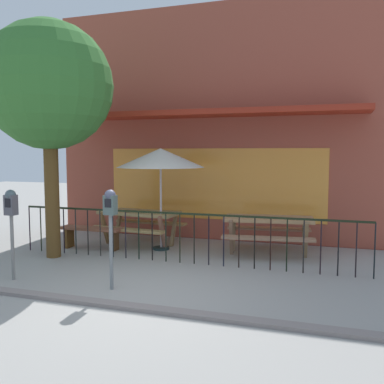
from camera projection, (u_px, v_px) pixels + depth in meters
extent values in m
plane|color=gray|center=(135.00, 295.00, 6.38)|extent=(40.00, 40.00, 0.00)
cube|color=#5D251C|center=(215.00, 237.00, 10.71)|extent=(8.18, 0.54, 0.01)
cube|color=#9B4635|center=(216.00, 124.00, 10.46)|extent=(8.18, 0.50, 5.59)
cube|color=orange|center=(213.00, 184.00, 10.34)|extent=(5.31, 0.02, 1.70)
cube|color=maroon|center=(207.00, 113.00, 9.74)|extent=(6.95, 0.97, 0.12)
cube|color=black|center=(180.00, 213.00, 8.15)|extent=(6.87, 0.04, 0.04)
cylinder|color=black|center=(30.00, 228.00, 9.26)|extent=(0.02, 0.02, 0.95)
cylinder|color=black|center=(41.00, 229.00, 9.17)|extent=(0.02, 0.02, 0.95)
cylinder|color=black|center=(52.00, 230.00, 9.08)|extent=(0.02, 0.02, 0.95)
cylinder|color=black|center=(64.00, 231.00, 8.99)|extent=(0.02, 0.02, 0.95)
cylinder|color=black|center=(76.00, 231.00, 8.90)|extent=(0.02, 0.02, 0.95)
cylinder|color=black|center=(88.00, 232.00, 8.81)|extent=(0.02, 0.02, 0.95)
cylinder|color=black|center=(100.00, 233.00, 8.73)|extent=(0.02, 0.02, 0.95)
cylinder|color=black|center=(113.00, 234.00, 8.64)|extent=(0.02, 0.02, 0.95)
cylinder|color=black|center=(126.00, 235.00, 8.55)|extent=(0.02, 0.02, 0.95)
cylinder|color=black|center=(139.00, 235.00, 8.46)|extent=(0.02, 0.02, 0.95)
cylinder|color=black|center=(152.00, 236.00, 8.37)|extent=(0.02, 0.02, 0.95)
cylinder|color=black|center=(166.00, 237.00, 8.28)|extent=(0.02, 0.02, 0.95)
cylinder|color=black|center=(180.00, 238.00, 8.19)|extent=(0.02, 0.02, 0.95)
cylinder|color=black|center=(194.00, 239.00, 8.11)|extent=(0.02, 0.02, 0.95)
cylinder|color=black|center=(209.00, 240.00, 8.02)|extent=(0.02, 0.02, 0.95)
cylinder|color=black|center=(224.00, 241.00, 7.93)|extent=(0.02, 0.02, 0.95)
cylinder|color=black|center=(239.00, 242.00, 7.84)|extent=(0.02, 0.02, 0.95)
cylinder|color=black|center=(255.00, 243.00, 7.75)|extent=(0.02, 0.02, 0.95)
cylinder|color=black|center=(271.00, 244.00, 7.66)|extent=(0.02, 0.02, 0.95)
cylinder|color=black|center=(287.00, 245.00, 7.58)|extent=(0.02, 0.02, 0.95)
cylinder|color=black|center=(304.00, 246.00, 7.49)|extent=(0.02, 0.02, 0.95)
cylinder|color=black|center=(321.00, 247.00, 7.40)|extent=(0.02, 0.02, 0.95)
cylinder|color=black|center=(338.00, 248.00, 7.31)|extent=(0.02, 0.02, 0.95)
cylinder|color=black|center=(356.00, 250.00, 7.22)|extent=(0.02, 0.02, 0.95)
cylinder|color=black|center=(375.00, 251.00, 7.13)|extent=(0.02, 0.02, 0.95)
cube|color=#977F50|center=(139.00, 213.00, 9.77)|extent=(1.86, 0.91, 0.07)
cube|color=#9D7E4B|center=(126.00, 230.00, 9.29)|extent=(1.82, 0.42, 0.05)
cube|color=olive|center=(151.00, 222.00, 10.30)|extent=(1.82, 0.42, 0.05)
cube|color=olive|center=(105.00, 229.00, 9.83)|extent=(0.10, 0.35, 0.78)
cube|color=olive|center=(118.00, 225.00, 10.35)|extent=(0.10, 0.35, 0.78)
cube|color=#8C5A46|center=(163.00, 233.00, 9.26)|extent=(0.10, 0.35, 0.78)
cube|color=olive|center=(174.00, 229.00, 9.77)|extent=(0.10, 0.35, 0.78)
cube|color=#A47A51|center=(268.00, 219.00, 8.86)|extent=(1.88, 0.98, 0.07)
cube|color=#986D51|center=(268.00, 238.00, 8.35)|extent=(1.82, 0.48, 0.05)
cube|color=#9F6E54|center=(269.00, 229.00, 9.42)|extent=(1.82, 0.48, 0.05)
cube|color=brown|center=(231.00, 238.00, 8.76)|extent=(0.11, 0.36, 0.78)
cube|color=#7D6347|center=(234.00, 233.00, 9.30)|extent=(0.11, 0.36, 0.78)
cube|color=olive|center=(306.00, 241.00, 8.48)|extent=(0.11, 0.36, 0.78)
cube|color=brown|center=(304.00, 235.00, 9.02)|extent=(0.11, 0.36, 0.78)
cylinder|color=black|center=(161.00, 248.00, 9.37)|extent=(0.36, 0.36, 0.05)
cylinder|color=#BFADB3|center=(161.00, 200.00, 9.27)|extent=(0.04, 0.04, 2.14)
cone|color=beige|center=(161.00, 158.00, 9.19)|extent=(1.88, 1.88, 0.41)
cube|color=brown|center=(91.00, 229.00, 9.38)|extent=(1.40, 0.33, 0.06)
cube|color=brown|center=(69.00, 237.00, 9.57)|extent=(0.08, 0.29, 0.45)
cube|color=brown|center=(114.00, 240.00, 9.23)|extent=(0.08, 0.29, 0.45)
cylinder|color=gray|center=(111.00, 252.00, 6.58)|extent=(0.06, 0.06, 1.16)
cube|color=#435451|center=(110.00, 205.00, 6.52)|extent=(0.18, 0.14, 0.30)
sphere|color=#404359|center=(110.00, 195.00, 6.50)|extent=(0.17, 0.17, 0.17)
cube|color=black|center=(108.00, 203.00, 6.44)|extent=(0.11, 0.01, 0.13)
cylinder|color=slate|center=(12.00, 247.00, 7.09)|extent=(0.06, 0.06, 1.08)
cube|color=#4B4952|center=(11.00, 205.00, 7.03)|extent=(0.18, 0.14, 0.33)
sphere|color=#435258|center=(10.00, 195.00, 7.01)|extent=(0.17, 0.17, 0.17)
cube|color=black|center=(8.00, 203.00, 6.95)|extent=(0.11, 0.01, 0.15)
cylinder|color=brown|center=(52.00, 190.00, 8.58)|extent=(0.28, 0.28, 2.72)
sphere|color=#37722F|center=(49.00, 85.00, 8.39)|extent=(2.50, 2.50, 2.50)
cube|color=gray|center=(118.00, 307.00, 5.87)|extent=(11.45, 0.20, 0.11)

